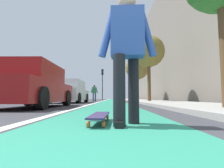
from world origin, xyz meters
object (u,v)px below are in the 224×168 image
parked_car_mid (70,92)px  street_tree_mid (149,52)px  traffic_light (102,79)px  skater_person (127,48)px  parked_car_near (34,87)px  pedestrian_distant (94,92)px  skateboard (99,116)px  street_tree_far (137,68)px

parked_car_mid → street_tree_mid: bearing=-77.6°
traffic_light → skater_person: bearing=-175.5°
parked_car_near → parked_car_mid: (5.51, 0.15, -0.00)m
skater_person → street_tree_mid: (10.56, -2.49, 2.87)m
parked_car_near → traffic_light: bearing=-3.9°
parked_car_near → pedestrian_distant: size_ratio=2.69×
skateboard → parked_car_mid: 9.60m
parked_car_near → traffic_light: traffic_light is taller
traffic_light → parked_car_mid: bearing=173.8°
parked_car_near → pedestrian_distant: 9.72m
parked_car_near → pedestrian_distant: pedestrian_distant is taller
traffic_light → street_tree_far: bearing=-140.4°
street_tree_far → skater_person: bearing=171.5°
street_tree_mid → street_tree_far: size_ratio=1.01×
skater_person → traffic_light: 21.99m
parked_car_near → street_tree_mid: 9.20m
skateboard → traffic_light: 21.92m
skater_person → traffic_light: (21.83, 1.73, 2.09)m
traffic_light → pedestrian_distant: traffic_light is taller
traffic_light → street_tree_mid: bearing=-159.5°
parked_car_near → skateboard: bearing=-144.7°
parked_car_mid → street_tree_far: size_ratio=0.86×
parked_car_mid → street_tree_far: 9.72m
parked_car_mid → street_tree_far: (7.39, -5.59, 2.93)m
skateboard → traffic_light: bearing=3.6°
street_tree_mid → street_tree_far: 6.16m
parked_car_mid → pedestrian_distant: (4.16, -1.17, 0.16)m
pedestrian_distant → skateboard: bearing=-173.3°
skater_person → parked_car_mid: skater_person is taller
street_tree_mid → street_tree_far: street_tree_mid is taller
parked_car_near → street_tree_mid: street_tree_mid is taller
pedestrian_distant → parked_car_mid: bearing=164.3°
street_tree_mid → street_tree_far: bearing=0.0°
parked_car_near → traffic_light: (18.00, -1.22, 2.32)m
parked_car_mid → street_tree_mid: (1.23, -5.59, 3.10)m
parked_car_mid → traffic_light: 12.78m
parked_car_near → street_tree_far: 14.30m
parked_car_mid → street_tree_mid: size_ratio=0.85×
street_tree_mid → pedestrian_distant: bearing=56.4°
skateboard → traffic_light: traffic_light is taller
parked_car_mid → pedestrian_distant: pedestrian_distant is taller
traffic_light → pedestrian_distant: size_ratio=2.87×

